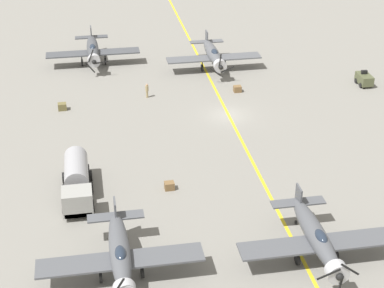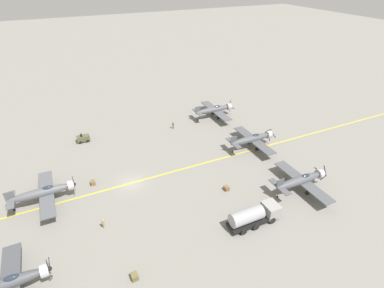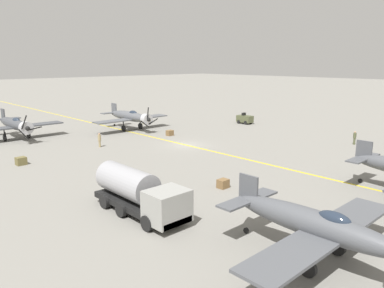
{
  "view_description": "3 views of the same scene",
  "coord_description": "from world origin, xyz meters",
  "px_view_note": "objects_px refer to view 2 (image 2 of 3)",
  "views": [
    {
      "loc": [
        14.9,
        61.92,
        30.9
      ],
      "look_at": [
        5.97,
        10.79,
        2.7
      ],
      "focal_mm": 60.0,
      "sensor_mm": 36.0,
      "label": 1
    },
    {
      "loc": [
        41.2,
        -7.83,
        32.5
      ],
      "look_at": [
        -1.71,
        12.37,
        3.75
      ],
      "focal_mm": 28.0,
      "sensor_mm": 36.0,
      "label": 2
    },
    {
      "loc": [
        30.21,
        33.25,
        10.04
      ],
      "look_at": [
        6.66,
        8.18,
        2.45
      ],
      "focal_mm": 35.0,
      "sensor_mm": 36.0,
      "label": 3
    }
  ],
  "objects_px": {
    "ground_crew_inspecting": "(103,223)",
    "supply_crate_outboard": "(93,183)",
    "airplane_far_center": "(252,139)",
    "airplane_near_center": "(44,192)",
    "tow_tractor": "(83,138)",
    "supply_crate_by_tanker": "(226,188)",
    "airplane_far_right": "(301,180)",
    "fuel_tanker": "(254,215)",
    "ground_crew_walking": "(173,125)",
    "supply_crate_mid_lane": "(135,276)",
    "airplane_far_left": "(214,110)",
    "airplane_near_right": "(5,284)"
  },
  "relations": [
    {
      "from": "fuel_tanker",
      "to": "tow_tractor",
      "type": "distance_m",
      "value": 39.55
    },
    {
      "from": "ground_crew_inspecting",
      "to": "supply_crate_mid_lane",
      "type": "height_order",
      "value": "ground_crew_inspecting"
    },
    {
      "from": "ground_crew_inspecting",
      "to": "airplane_near_center",
      "type": "bearing_deg",
      "value": -142.34
    },
    {
      "from": "airplane_far_left",
      "to": "supply_crate_outboard",
      "type": "height_order",
      "value": "airplane_far_left"
    },
    {
      "from": "airplane_far_center",
      "to": "supply_crate_outboard",
      "type": "relative_size",
      "value": 13.57
    },
    {
      "from": "ground_crew_walking",
      "to": "ground_crew_inspecting",
      "type": "bearing_deg",
      "value": -40.61
    },
    {
      "from": "fuel_tanker",
      "to": "ground_crew_walking",
      "type": "relative_size",
      "value": 4.75
    },
    {
      "from": "supply_crate_by_tanker",
      "to": "supply_crate_mid_lane",
      "type": "bearing_deg",
      "value": -62.77
    },
    {
      "from": "airplane_near_center",
      "to": "supply_crate_by_tanker",
      "type": "height_order",
      "value": "airplane_near_center"
    },
    {
      "from": "airplane_far_right",
      "to": "supply_crate_outboard",
      "type": "height_order",
      "value": "airplane_far_right"
    },
    {
      "from": "ground_crew_inspecting",
      "to": "supply_crate_by_tanker",
      "type": "bearing_deg",
      "value": 89.28
    },
    {
      "from": "ground_crew_inspecting",
      "to": "supply_crate_by_tanker",
      "type": "relative_size",
      "value": 1.99
    },
    {
      "from": "airplane_near_right",
      "to": "ground_crew_inspecting",
      "type": "bearing_deg",
      "value": 117.3
    },
    {
      "from": "airplane_far_left",
      "to": "ground_crew_inspecting",
      "type": "height_order",
      "value": "airplane_far_left"
    },
    {
      "from": "airplane_far_center",
      "to": "supply_crate_outboard",
      "type": "height_order",
      "value": "airplane_far_center"
    },
    {
      "from": "airplane_near_right",
      "to": "tow_tractor",
      "type": "bearing_deg",
      "value": 159.8
    },
    {
      "from": "airplane_far_left",
      "to": "supply_crate_by_tanker",
      "type": "distance_m",
      "value": 27.68
    },
    {
      "from": "airplane_near_center",
      "to": "tow_tractor",
      "type": "distance_m",
      "value": 18.89
    },
    {
      "from": "airplane_near_center",
      "to": "airplane_near_right",
      "type": "bearing_deg",
      "value": -21.43
    },
    {
      "from": "supply_crate_outboard",
      "to": "airplane_far_center",
      "type": "bearing_deg",
      "value": 87.22
    },
    {
      "from": "airplane_near_center",
      "to": "supply_crate_by_tanker",
      "type": "distance_m",
      "value": 29.01
    },
    {
      "from": "airplane_far_center",
      "to": "airplane_near_center",
      "type": "distance_m",
      "value": 38.97
    },
    {
      "from": "airplane_far_right",
      "to": "fuel_tanker",
      "type": "height_order",
      "value": "airplane_far_right"
    },
    {
      "from": "airplane_near_right",
      "to": "ground_crew_inspecting",
      "type": "relative_size",
      "value": 7.0
    },
    {
      "from": "airplane_near_center",
      "to": "supply_crate_outboard",
      "type": "relative_size",
      "value": 13.57
    },
    {
      "from": "airplane_far_left",
      "to": "tow_tractor",
      "type": "relative_size",
      "value": 4.62
    },
    {
      "from": "ground_crew_inspecting",
      "to": "supply_crate_mid_lane",
      "type": "relative_size",
      "value": 1.82
    },
    {
      "from": "airplane_near_right",
      "to": "ground_crew_walking",
      "type": "height_order",
      "value": "airplane_near_right"
    },
    {
      "from": "airplane_near_right",
      "to": "airplane_near_center",
      "type": "bearing_deg",
      "value": 164.62
    },
    {
      "from": "airplane_far_right",
      "to": "airplane_far_left",
      "type": "distance_m",
      "value": 30.25
    },
    {
      "from": "supply_crate_mid_lane",
      "to": "airplane_near_right",
      "type": "bearing_deg",
      "value": -106.64
    },
    {
      "from": "airplane_far_right",
      "to": "airplane_far_center",
      "type": "height_order",
      "value": "same"
    },
    {
      "from": "airplane_far_center",
      "to": "fuel_tanker",
      "type": "relative_size",
      "value": 1.5
    },
    {
      "from": "ground_crew_walking",
      "to": "ground_crew_inspecting",
      "type": "height_order",
      "value": "ground_crew_inspecting"
    },
    {
      "from": "airplane_near_right",
      "to": "fuel_tanker",
      "type": "height_order",
      "value": "airplane_near_right"
    },
    {
      "from": "ground_crew_inspecting",
      "to": "supply_crate_outboard",
      "type": "distance_m",
      "value": 10.76
    },
    {
      "from": "supply_crate_by_tanker",
      "to": "airplane_near_right",
      "type": "bearing_deg",
      "value": -80.25
    },
    {
      "from": "airplane_far_center",
      "to": "airplane_far_left",
      "type": "bearing_deg",
      "value": 162.52
    },
    {
      "from": "supply_crate_by_tanker",
      "to": "airplane_far_center",
      "type": "bearing_deg",
      "value": 129.12
    },
    {
      "from": "airplane_far_center",
      "to": "supply_crate_mid_lane",
      "type": "bearing_deg",
      "value": -75.71
    },
    {
      "from": "supply_crate_mid_lane",
      "to": "supply_crate_outboard",
      "type": "height_order",
      "value": "supply_crate_mid_lane"
    },
    {
      "from": "airplane_far_left",
      "to": "supply_crate_mid_lane",
      "type": "xyz_separation_m",
      "value": [
        34.59,
        -29.93,
        -1.62
      ]
    },
    {
      "from": "airplane_near_center",
      "to": "supply_crate_mid_lane",
      "type": "relative_size",
      "value": 12.72
    },
    {
      "from": "supply_crate_outboard",
      "to": "ground_crew_inspecting",
      "type": "bearing_deg",
      "value": -1.3
    },
    {
      "from": "ground_crew_walking",
      "to": "supply_crate_mid_lane",
      "type": "relative_size",
      "value": 1.78
    },
    {
      "from": "supply_crate_mid_lane",
      "to": "tow_tractor",
      "type": "bearing_deg",
      "value": -178.66
    },
    {
      "from": "airplane_far_right",
      "to": "ground_crew_inspecting",
      "type": "xyz_separation_m",
      "value": [
        -5.39,
        -31.22,
        -1.08
      ]
    },
    {
      "from": "airplane_far_center",
      "to": "supply_crate_by_tanker",
      "type": "distance_m",
      "value": 15.09
    },
    {
      "from": "airplane_far_left",
      "to": "airplane_near_center",
      "type": "bearing_deg",
      "value": -67.54
    },
    {
      "from": "airplane_far_left",
      "to": "tow_tractor",
      "type": "xyz_separation_m",
      "value": [
        -1.49,
        -30.77,
        -1.22
      ]
    }
  ]
}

